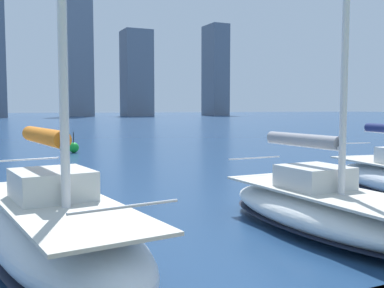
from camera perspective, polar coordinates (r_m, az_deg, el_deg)
city_skyline at (r=164.45m, az=-21.59°, el=10.23°), size 171.52×21.55×53.82m
sailboat_grey at (r=11.46m, az=16.47°, el=-7.62°), size 2.61×6.81×10.38m
sailboat_orange at (r=8.85m, az=-16.58°, el=-10.51°), size 3.13×6.94×10.00m
channel_buoy at (r=31.40m, az=-14.79°, el=-0.43°), size 0.70×0.70×1.40m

